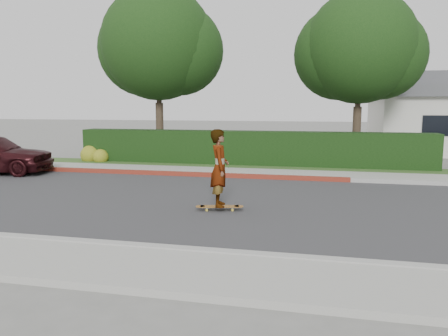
{
  "coord_description": "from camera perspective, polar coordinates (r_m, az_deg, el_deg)",
  "views": [
    {
      "loc": [
        -0.01,
        -11.06,
        2.59
      ],
      "look_at": [
        -2.41,
        -0.3,
        1.0
      ],
      "focal_mm": 35.0,
      "sensor_mm": 36.0,
      "label": 1
    }
  ],
  "objects": [
    {
      "name": "flowering_shrub",
      "position": [
        20.54,
        -16.64,
        1.57
      ],
      "size": [
        1.4,
        1.0,
        0.9
      ],
      "color": "#2D4C19",
      "rests_on": "ground"
    },
    {
      "name": "skateboarder",
      "position": [
        10.64,
        -0.59,
        -0.01
      ],
      "size": [
        0.6,
        0.78,
        1.9
      ],
      "primitive_type": "imported",
      "rotation": [
        0.0,
        0.0,
        1.8
      ],
      "color": "white",
      "rests_on": "skateboard"
    },
    {
      "name": "curb_far",
      "position": [
        15.37,
        12.46,
        -1.4
      ],
      "size": [
        60.0,
        0.2,
        0.15
      ],
      "primitive_type": "cube",
      "color": "#9E9E99",
      "rests_on": "ground"
    },
    {
      "name": "planting_strip",
      "position": [
        17.84,
        12.49,
        -0.16
      ],
      "size": [
        60.0,
        1.6,
        0.1
      ],
      "primitive_type": "cube",
      "color": "#2D4C1E",
      "rests_on": "ground"
    },
    {
      "name": "road",
      "position": [
        11.36,
        12.36,
        -5.14
      ],
      "size": [
        60.0,
        8.0,
        0.01
      ],
      "primitive_type": "cube",
      "color": "#2D2D30",
      "rests_on": "ground"
    },
    {
      "name": "tree_center",
      "position": [
        20.43,
        17.26,
        14.36
      ],
      "size": [
        5.66,
        4.84,
        7.44
      ],
      "color": "#33261C",
      "rests_on": "ground"
    },
    {
      "name": "ground",
      "position": [
        11.36,
        12.36,
        -5.17
      ],
      "size": [
        120.0,
        120.0,
        0.0
      ],
      "primitive_type": "plane",
      "color": "slate",
      "rests_on": "ground"
    },
    {
      "name": "hedge",
      "position": [
        18.59,
        3.28,
        2.53
      ],
      "size": [
        15.0,
        1.0,
        1.5
      ],
      "primitive_type": "cube",
      "color": "black",
      "rests_on": "ground"
    },
    {
      "name": "curb_red_section",
      "position": [
        16.16,
        -5.56,
        -0.77
      ],
      "size": [
        12.0,
        0.21,
        0.15
      ],
      "primitive_type": "cube",
      "color": "maroon",
      "rests_on": "ground"
    },
    {
      "name": "sidewalk_far",
      "position": [
        16.26,
        12.47,
        -0.93
      ],
      "size": [
        60.0,
        1.6,
        0.12
      ],
      "primitive_type": "cube",
      "color": "gray",
      "rests_on": "ground"
    },
    {
      "name": "curb_near",
      "position": [
        7.4,
        12.17,
        -11.86
      ],
      "size": [
        60.0,
        0.2,
        0.15
      ],
      "primitive_type": "cube",
      "color": "#9E9E99",
      "rests_on": "ground"
    },
    {
      "name": "tree_left",
      "position": [
        21.29,
        -8.46,
        15.35
      ],
      "size": [
        5.99,
        5.21,
        8.0
      ],
      "color": "#33261C",
      "rests_on": "ground"
    },
    {
      "name": "skateboard",
      "position": [
        10.83,
        -0.58,
        -5.07
      ],
      "size": [
        1.2,
        0.49,
        0.11
      ],
      "rotation": [
        0.0,
        0.0,
        0.23
      ],
      "color": "gold",
      "rests_on": "ground"
    },
    {
      "name": "sidewalk_near",
      "position": [
        6.57,
        12.09,
        -14.66
      ],
      "size": [
        60.0,
        1.6,
        0.12
      ],
      "primitive_type": "cube",
      "color": "gray",
      "rests_on": "ground"
    }
  ]
}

